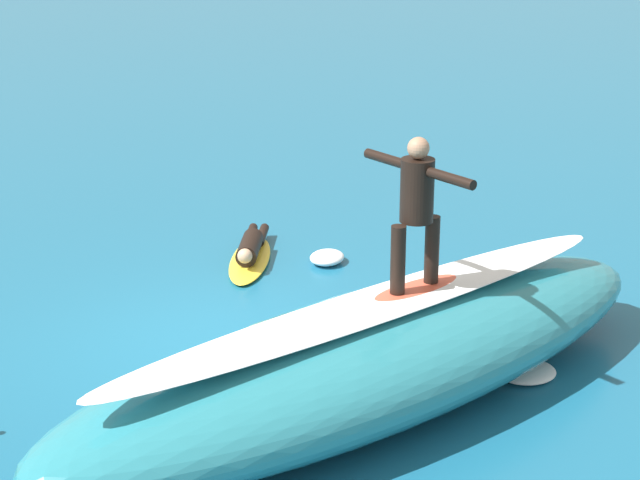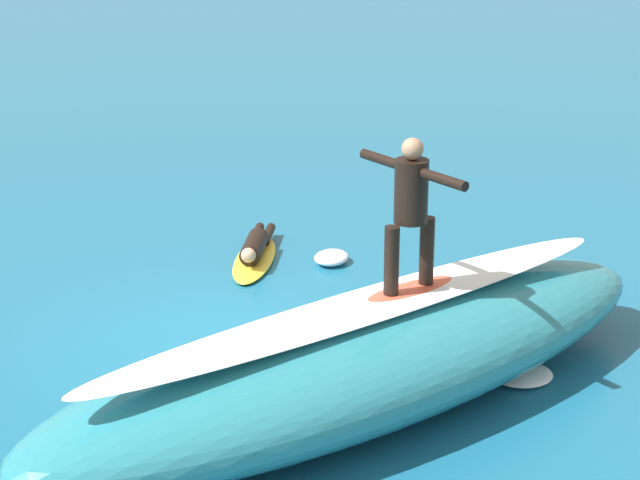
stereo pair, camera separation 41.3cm
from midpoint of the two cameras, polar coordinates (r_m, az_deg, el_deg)
name	(u,v)px [view 2 (the right image)]	position (r m, az deg, el deg)	size (l,w,h in m)	color
ground_plane	(222,341)	(13.54, -4.11, -5.14)	(120.00, 120.00, 0.00)	#196084
wave_crest	(366,358)	(11.80, 3.34, -6.03)	(8.00, 2.28, 1.11)	teal
wave_foam_lip	(366,306)	(11.56, 3.40, -3.36)	(6.80, 0.80, 0.08)	white
surfboard_riding	(408,292)	(11.92, 5.51, -2.66)	(1.81, 0.49, 0.09)	#E0563D
surfer_riding	(411,203)	(11.58, 5.66, 1.90)	(0.64, 1.54, 1.64)	black
surfboard_paddling	(254,259)	(15.99, -2.61, -0.98)	(1.96, 0.54, 0.08)	yellow
surfer_paddling	(256,244)	(16.05, -2.56, -0.23)	(1.11, 1.56, 0.31)	black
foam_patch_near	(331,258)	(15.91, 1.33, -0.90)	(0.57, 0.48, 0.18)	white
foam_patch_mid	(521,374)	(12.80, 11.13, -6.73)	(0.70, 0.65, 0.12)	white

